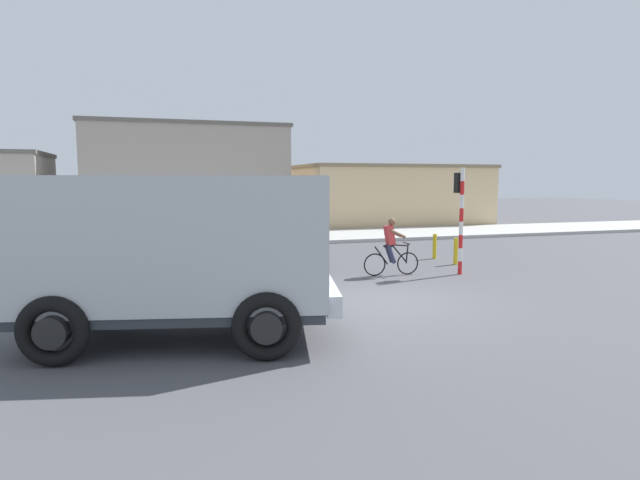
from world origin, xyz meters
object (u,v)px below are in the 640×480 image
(bollard_far, at_px, (435,246))
(cyclist, at_px, (391,247))
(truck_foreground, at_px, (177,247))
(car_red_near, at_px, (252,244))
(car_white_mid, at_px, (90,240))
(traffic_light_pole, at_px, (460,206))
(bollard_near, at_px, (456,251))

(bollard_far, bearing_deg, cyclist, -138.68)
(truck_foreground, xyz_separation_m, car_red_near, (2.61, 7.04, -0.85))
(car_red_near, bearing_deg, car_white_mid, 150.87)
(truck_foreground, bearing_deg, car_white_mid, 103.88)
(truck_foreground, distance_m, traffic_light_pole, 9.46)
(truck_foreground, xyz_separation_m, cyclist, (6.36, 4.70, -0.80))
(traffic_light_pole, height_order, bollard_near, traffic_light_pole)
(car_red_near, height_order, bollard_near, car_red_near)
(car_red_near, xyz_separation_m, bollard_far, (6.70, 0.26, -0.37))
(cyclist, relative_size, bollard_near, 1.92)
(car_white_mid, bearing_deg, bollard_far, -12.29)
(car_red_near, relative_size, bollard_far, 4.45)
(truck_foreground, xyz_separation_m, bollard_near, (9.31, 5.89, -1.22))
(cyclist, height_order, car_white_mid, cyclist)
(traffic_light_pole, distance_m, bollard_far, 3.52)
(car_red_near, bearing_deg, traffic_light_pole, -25.30)
(car_white_mid, bearing_deg, truck_foreground, -76.12)
(cyclist, relative_size, traffic_light_pole, 0.54)
(cyclist, xyz_separation_m, bollard_near, (2.95, 1.20, -0.41))
(car_red_near, bearing_deg, truck_foreground, -110.37)
(bollard_near, bearing_deg, car_red_near, 170.30)
(cyclist, distance_m, car_red_near, 4.42)
(cyclist, xyz_separation_m, car_red_near, (-3.74, 2.34, -0.05))
(cyclist, relative_size, bollard_far, 1.92)
(car_white_mid, height_order, bollard_near, car_white_mid)
(truck_foreground, xyz_separation_m, bollard_far, (9.31, 7.29, -1.22))
(truck_foreground, relative_size, bollard_far, 6.47)
(cyclist, bearing_deg, car_white_mid, 149.62)
(cyclist, bearing_deg, traffic_light_pole, -11.06)
(truck_foreground, bearing_deg, bollard_far, 38.08)
(cyclist, bearing_deg, car_red_near, 147.98)
(car_white_mid, bearing_deg, cyclist, -30.38)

